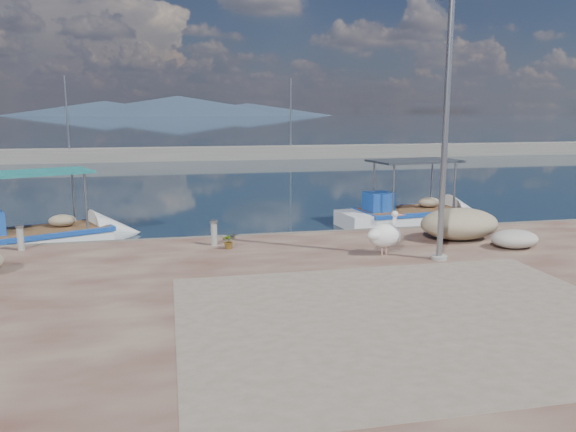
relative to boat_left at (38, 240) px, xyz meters
The scene contains 14 objects.
ground 10.37m from the boat_left, 41.11° to the right, with size 1400.00×1400.00×0.00m, color #162635.
quay 15.01m from the boat_left, 58.64° to the right, with size 44.00×22.00×0.50m, color #4E2722.
quay_patch 13.20m from the boat_left, 48.09° to the right, with size 9.00×7.00×0.01m, color gray.
breakwater 34.09m from the boat_left, 76.75° to the left, with size 120.00×2.20×7.50m.
mountains 643.36m from the boat_left, 88.91° to the left, with size 370.00×280.00×22.00m.
boat_left is the anchor object (origin of this frame).
boat_right 13.80m from the boat_left, ahead, with size 6.42×2.85×2.98m.
pelican 11.38m from the boat_left, 26.90° to the right, with size 1.28×0.82×1.21m.
lamp_post 13.29m from the boat_left, 27.38° to the right, with size 0.44×0.96×7.00m.
bollard_near 6.35m from the boat_left, 28.14° to the right, with size 0.25×0.25×0.75m.
bollard_far 2.57m from the boat_left, 88.32° to the right, with size 0.24×0.24×0.74m.
potted_plant 6.93m from the boat_left, 30.68° to the right, with size 0.42×0.36×0.46m, color #33722D.
net_pile_c 13.67m from the boat_left, 16.16° to the right, with size 2.48×1.77×0.98m, color #C4B692.
net_pile_d 15.05m from the boat_left, 20.13° to the right, with size 1.42×1.07×0.53m, color #B4B0A6.
Camera 1 is at (-3.51, -12.61, 4.43)m, focal length 35.00 mm.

